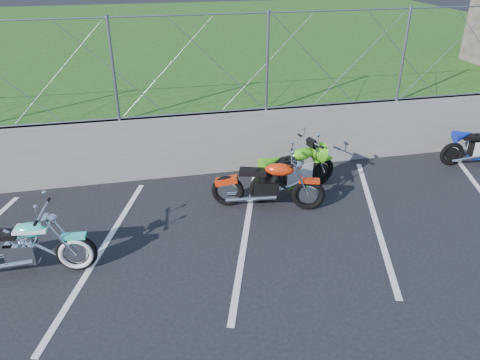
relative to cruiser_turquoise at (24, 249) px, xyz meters
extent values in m
plane|color=black|center=(3.44, -0.64, -0.43)|extent=(90.00, 90.00, 0.00)
cube|color=slate|center=(3.44, 2.86, 0.22)|extent=(30.00, 0.22, 1.30)
cube|color=#204A13|center=(3.44, 12.86, 0.22)|extent=(30.00, 20.00, 1.30)
cylinder|color=gray|center=(3.44, 2.86, 2.82)|extent=(28.00, 0.03, 0.03)
cylinder|color=gray|center=(3.44, 2.86, 0.92)|extent=(28.00, 0.03, 0.03)
cube|color=silver|center=(1.04, 0.36, -0.42)|extent=(1.49, 4.31, 0.01)
cube|color=silver|center=(3.44, 0.36, -0.42)|extent=(1.49, 4.31, 0.01)
cube|color=silver|center=(5.84, 0.36, -0.42)|extent=(1.49, 4.31, 0.01)
torus|color=black|center=(0.73, -0.09, -0.12)|extent=(0.63, 0.18, 0.62)
cube|color=silver|center=(-0.04, 0.01, -0.05)|extent=(0.46, 0.31, 0.32)
ellipsoid|color=#34D2B9|center=(0.16, -0.02, 0.32)|extent=(0.52, 0.29, 0.22)
cube|color=black|center=(-0.29, 0.04, 0.26)|extent=(0.49, 0.28, 0.08)
cube|color=#34D2B9|center=(0.73, -0.09, 0.17)|extent=(0.37, 0.18, 0.06)
cylinder|color=silver|center=(0.37, -0.05, 0.62)|extent=(0.11, 0.67, 0.03)
torus|color=black|center=(3.31, 1.34, -0.12)|extent=(0.62, 0.29, 0.62)
torus|color=black|center=(4.73, 0.88, -0.12)|extent=(0.62, 0.29, 0.62)
cube|color=black|center=(4.00, 1.11, -0.03)|extent=(0.52, 0.41, 0.34)
ellipsoid|color=red|center=(4.21, 1.05, 0.37)|extent=(0.57, 0.39, 0.23)
cube|color=black|center=(3.76, 1.19, 0.30)|extent=(0.55, 0.38, 0.09)
cube|color=red|center=(4.73, 0.88, 0.17)|extent=(0.41, 0.26, 0.06)
cylinder|color=silver|center=(4.41, 0.98, 0.61)|extent=(0.25, 0.69, 0.03)
torus|color=black|center=(4.00, 1.37, -0.13)|extent=(0.60, 0.28, 0.59)
torus|color=black|center=(5.34, 1.78, -0.13)|extent=(0.60, 0.28, 0.59)
cube|color=black|center=(4.65, 1.57, -0.03)|extent=(0.52, 0.40, 0.34)
ellipsoid|color=#60DD1B|center=(4.86, 1.63, 0.36)|extent=(0.57, 0.39, 0.23)
cube|color=black|center=(4.40, 1.49, 0.30)|extent=(0.54, 0.37, 0.09)
cube|color=#60DD1B|center=(5.34, 1.78, 0.15)|extent=(0.40, 0.25, 0.06)
cylinder|color=silver|center=(5.02, 1.69, 0.59)|extent=(0.24, 0.69, 0.03)
torus|color=black|center=(8.50, 2.03, -0.16)|extent=(0.55, 0.16, 0.54)
cube|color=black|center=(9.12, 1.97, -0.07)|extent=(0.44, 0.30, 0.31)
cube|color=black|center=(8.88, 1.99, 0.23)|extent=(0.47, 0.26, 0.08)
camera|label=1|loc=(1.90, -6.22, 4.03)|focal=35.00mm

